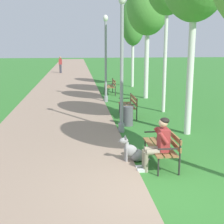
% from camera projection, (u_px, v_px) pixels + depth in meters
% --- Properties ---
extents(ground_plane, '(120.00, 120.00, 0.00)m').
position_uv_depth(ground_plane, '(164.00, 190.00, 6.33)').
color(ground_plane, '#33752D').
extents(paved_path, '(4.17, 60.00, 0.04)m').
position_uv_depth(paved_path, '(69.00, 75.00, 29.36)').
color(paved_path, gray).
rests_on(paved_path, ground).
extents(park_bench_near, '(0.55, 1.50, 0.85)m').
position_uv_depth(park_bench_near, '(164.00, 144.00, 7.61)').
color(park_bench_near, olive).
rests_on(park_bench_near, ground).
extents(park_bench_mid, '(0.55, 1.50, 0.85)m').
position_uv_depth(park_bench_mid, '(129.00, 104.00, 12.67)').
color(park_bench_mid, olive).
rests_on(park_bench_mid, ground).
extents(park_bench_far, '(0.55, 1.50, 0.85)m').
position_uv_depth(park_bench_far, '(111.00, 85.00, 18.37)').
color(park_bench_far, olive).
rests_on(park_bench_far, ground).
extents(person_seated_on_near_bench, '(0.74, 0.49, 1.25)m').
position_uv_depth(person_seated_on_near_bench, '(159.00, 142.00, 7.24)').
color(person_seated_on_near_bench, gray).
rests_on(person_seated_on_near_bench, ground).
extents(dog_grey, '(0.83, 0.31, 0.71)m').
position_uv_depth(dog_grey, '(133.00, 152.00, 7.82)').
color(dog_grey, gray).
rests_on(dog_grey, ground).
extents(lamp_post_near, '(0.24, 0.24, 4.38)m').
position_uv_depth(lamp_post_near, '(122.00, 64.00, 10.04)').
color(lamp_post_near, gray).
rests_on(lamp_post_near, ground).
extents(lamp_post_mid, '(0.24, 0.24, 4.24)m').
position_uv_depth(lamp_post_mid, '(106.00, 58.00, 15.44)').
color(lamp_post_mid, gray).
rests_on(lamp_post_mid, ground).
extents(birch_tree_fourth, '(2.19, 2.15, 6.25)m').
position_uv_depth(birch_tree_fourth, '(148.00, 7.00, 16.02)').
color(birch_tree_fourth, silver).
rests_on(birch_tree_fourth, ground).
extents(birch_tree_fifth, '(1.58, 1.49, 5.86)m').
position_uv_depth(birch_tree_fifth, '(133.00, 22.00, 20.59)').
color(birch_tree_fifth, silver).
rests_on(birch_tree_fifth, ground).
extents(litter_bin, '(0.36, 0.36, 0.70)m').
position_uv_depth(litter_bin, '(128.00, 116.00, 11.27)').
color(litter_bin, '#515156').
rests_on(litter_bin, ground).
extents(pedestrian_distant, '(0.32, 0.22, 1.65)m').
position_uv_depth(pedestrian_distant, '(60.00, 65.00, 30.84)').
color(pedestrian_distant, '#383842').
rests_on(pedestrian_distant, ground).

